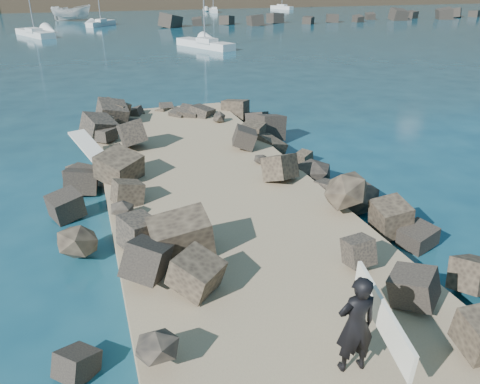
# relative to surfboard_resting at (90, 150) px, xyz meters

# --- Properties ---
(ground) EXTENTS (800.00, 800.00, 0.00)m
(ground) POSITION_rel_surfboard_resting_xyz_m (3.27, -4.61, -1.04)
(ground) COLOR #0F384C
(ground) RESTS_ON ground
(jetty) EXTENTS (6.00, 26.00, 0.60)m
(jetty) POSITION_rel_surfboard_resting_xyz_m (3.27, -6.61, -0.74)
(jetty) COLOR #8C7759
(jetty) RESTS_ON ground
(riprap_left) EXTENTS (2.60, 22.00, 1.00)m
(riprap_left) POSITION_rel_surfboard_resting_xyz_m (0.37, -6.11, -0.54)
(riprap_left) COLOR black
(riprap_left) RESTS_ON ground
(riprap_right) EXTENTS (2.60, 22.00, 1.00)m
(riprap_right) POSITION_rel_surfboard_resting_xyz_m (6.17, -6.11, -0.54)
(riprap_right) COLOR black
(riprap_right) RESTS_ON ground
(breakwater_secondary) EXTENTS (52.00, 4.00, 1.20)m
(breakwater_secondary) POSITION_rel_surfboard_resting_xyz_m (38.27, 50.39, -0.44)
(breakwater_secondary) COLOR black
(breakwater_secondary) RESTS_ON ground
(surfboard_resting) EXTENTS (1.26, 2.31, 0.07)m
(surfboard_resting) POSITION_rel_surfboard_resting_xyz_m (0.00, 0.00, 0.00)
(surfboard_resting) COLOR silver
(surfboard_resting) RESTS_ON riprap_left
(boat_imported) EXTENTS (6.19, 3.13, 2.28)m
(boat_imported) POSITION_rel_surfboard_resting_xyz_m (0.04, 65.33, 0.10)
(boat_imported) COLOR silver
(boat_imported) RESTS_ON ground
(surfer_with_board) EXTENTS (1.00, 2.07, 1.69)m
(surfer_with_board) POSITION_rel_surfboard_resting_xyz_m (3.50, -10.53, 0.41)
(surfer_with_board) COLOR black
(surfer_with_board) RESTS_ON jetty
(sailboat_b) EXTENTS (4.24, 4.92, 6.63)m
(sailboat_b) POSITION_rel_surfboard_resting_xyz_m (3.70, 54.97, -0.69)
(sailboat_b) COLOR silver
(sailboat_b) RESTS_ON ground
(sailboat_a) EXTENTS (4.59, 7.48, 8.97)m
(sailboat_a) POSITION_rel_surfboard_resting_xyz_m (-4.20, 44.82, -0.69)
(sailboat_a) COLOR silver
(sailboat_a) RESTS_ON ground
(sailboat_d) EXTENTS (2.52, 5.97, 7.16)m
(sailboat_d) POSITION_rel_surfboard_resting_xyz_m (25.60, 76.16, -0.69)
(sailboat_d) COLOR silver
(sailboat_d) RESTS_ON ground
(sailboat_f) EXTENTS (3.16, 5.64, 6.88)m
(sailboat_f) POSITION_rel_surfboard_resting_xyz_m (41.48, 80.29, -0.69)
(sailboat_f) COLOR silver
(sailboat_f) RESTS_ON ground
(sailboat_c) EXTENTS (4.29, 7.09, 8.53)m
(sailboat_c) POSITION_rel_surfboard_resting_xyz_m (11.68, 29.61, -0.69)
(sailboat_c) COLOR silver
(sailboat_c) RESTS_ON ground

